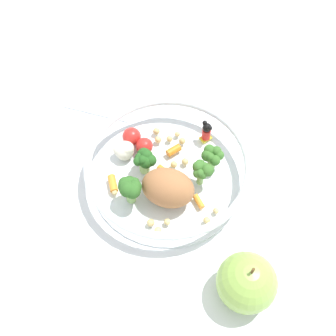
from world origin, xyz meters
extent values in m
plane|color=white|center=(0.00, 0.00, 0.00)|extent=(2.40, 2.40, 0.00)
cylinder|color=white|center=(0.01, 0.01, 0.00)|extent=(0.25, 0.25, 0.01)
torus|color=white|center=(0.01, 0.01, 0.04)|extent=(0.26, 0.26, 0.01)
ellipsoid|color=#9E663D|center=(0.02, -0.03, 0.04)|extent=(0.09, 0.07, 0.06)
cylinder|color=#8EB766|center=(-0.03, 0.02, 0.02)|extent=(0.02, 0.02, 0.02)
sphere|color=#23561E|center=(-0.01, 0.02, 0.04)|extent=(0.02, 0.02, 0.02)
sphere|color=#23561E|center=(-0.02, 0.02, 0.04)|extent=(0.02, 0.02, 0.02)
sphere|color=#23561E|center=(-0.03, 0.03, 0.04)|extent=(0.02, 0.02, 0.02)
sphere|color=#23561E|center=(-0.03, 0.02, 0.04)|extent=(0.02, 0.02, 0.02)
sphere|color=#23561E|center=(-0.03, 0.02, 0.04)|extent=(0.02, 0.02, 0.02)
sphere|color=#23561E|center=(-0.03, 0.01, 0.04)|extent=(0.01, 0.01, 0.01)
sphere|color=#23561E|center=(-0.03, 0.01, 0.04)|extent=(0.02, 0.02, 0.02)
sphere|color=#23561E|center=(-0.02, 0.01, 0.04)|extent=(0.02, 0.02, 0.02)
cylinder|color=#7FAD5B|center=(0.06, 0.01, 0.02)|extent=(0.01, 0.01, 0.02)
sphere|color=#386B28|center=(0.07, 0.01, 0.05)|extent=(0.02, 0.02, 0.02)
sphere|color=#386B28|center=(0.07, 0.01, 0.04)|extent=(0.02, 0.02, 0.02)
sphere|color=#386B28|center=(0.06, 0.02, 0.04)|extent=(0.02, 0.02, 0.02)
sphere|color=#386B28|center=(0.06, 0.01, 0.05)|extent=(0.02, 0.02, 0.02)
sphere|color=#386B28|center=(0.06, 0.00, 0.04)|extent=(0.01, 0.01, 0.01)
sphere|color=#386B28|center=(0.06, 0.00, 0.05)|extent=(0.01, 0.01, 0.01)
sphere|color=#386B28|center=(0.07, 0.00, 0.04)|extent=(0.01, 0.01, 0.01)
cylinder|color=#7FAD5B|center=(0.08, 0.04, 0.02)|extent=(0.01, 0.01, 0.02)
sphere|color=#386B28|center=(0.09, 0.04, 0.04)|extent=(0.02, 0.02, 0.02)
sphere|color=#386B28|center=(0.08, 0.05, 0.04)|extent=(0.02, 0.02, 0.02)
sphere|color=#386B28|center=(0.07, 0.05, 0.04)|extent=(0.02, 0.02, 0.02)
sphere|color=#386B28|center=(0.07, 0.04, 0.04)|extent=(0.02, 0.02, 0.02)
sphere|color=#386B28|center=(0.08, 0.03, 0.04)|extent=(0.01, 0.01, 0.01)
sphere|color=#386B28|center=(0.08, 0.03, 0.04)|extent=(0.02, 0.02, 0.02)
cylinder|color=#7FAD5B|center=(-0.04, -0.04, 0.02)|extent=(0.01, 0.01, 0.02)
sphere|color=#2D6023|center=(-0.03, -0.04, 0.05)|extent=(0.02, 0.02, 0.02)
sphere|color=#2D6023|center=(-0.03, -0.03, 0.05)|extent=(0.02, 0.02, 0.02)
sphere|color=#2D6023|center=(-0.04, -0.03, 0.05)|extent=(0.02, 0.02, 0.02)
sphere|color=#2D6023|center=(-0.04, -0.04, 0.05)|extent=(0.02, 0.02, 0.02)
sphere|color=#2D6023|center=(-0.04, -0.04, 0.05)|extent=(0.02, 0.02, 0.02)
sphere|color=#2D6023|center=(-0.04, -0.05, 0.05)|extent=(0.02, 0.02, 0.02)
sphere|color=#2D6023|center=(-0.03, -0.05, 0.05)|extent=(0.02, 0.02, 0.02)
sphere|color=silver|center=(-0.06, 0.04, 0.03)|extent=(0.02, 0.02, 0.02)
sphere|color=silver|center=(-0.06, 0.04, 0.02)|extent=(0.03, 0.03, 0.03)
sphere|color=silver|center=(-0.06, 0.04, 0.02)|extent=(0.03, 0.03, 0.03)
sphere|color=silver|center=(-0.07, 0.04, 0.02)|extent=(0.02, 0.02, 0.02)
sphere|color=silver|center=(-0.06, 0.04, 0.02)|extent=(0.03, 0.03, 0.03)
sphere|color=silver|center=(-0.06, 0.04, 0.02)|extent=(0.02, 0.02, 0.02)
cube|color=yellow|center=(0.07, 0.09, 0.01)|extent=(0.02, 0.02, 0.00)
cylinder|color=red|center=(0.07, 0.09, 0.02)|extent=(0.02, 0.02, 0.02)
sphere|color=black|center=(0.07, 0.09, 0.04)|extent=(0.02, 0.02, 0.02)
sphere|color=black|center=(0.06, 0.10, 0.04)|extent=(0.01, 0.01, 0.01)
sphere|color=black|center=(0.07, 0.09, 0.04)|extent=(0.01, 0.01, 0.01)
cylinder|color=orange|center=(0.07, -0.03, 0.01)|extent=(0.02, 0.02, 0.01)
cylinder|color=orange|center=(0.01, 0.01, 0.01)|extent=(0.03, 0.03, 0.01)
cylinder|color=orange|center=(0.02, 0.06, 0.02)|extent=(0.03, 0.03, 0.01)
cylinder|color=orange|center=(-0.07, -0.02, 0.01)|extent=(0.02, 0.03, 0.01)
sphere|color=red|center=(-0.03, 0.05, 0.02)|extent=(0.03, 0.03, 0.03)
sphere|color=red|center=(-0.06, 0.07, 0.02)|extent=(0.03, 0.03, 0.03)
sphere|color=tan|center=(0.00, -0.08, 0.01)|extent=(0.01, 0.01, 0.01)
sphere|color=#D1B775|center=(-0.06, -0.03, 0.01)|extent=(0.01, 0.01, 0.01)
sphere|color=#D1B775|center=(0.09, -0.04, 0.01)|extent=(0.01, 0.01, 0.01)
sphere|color=tan|center=(0.02, 0.03, 0.01)|extent=(0.01, 0.01, 0.01)
sphere|color=#D1B775|center=(0.02, 0.09, 0.01)|extent=(0.01, 0.01, 0.01)
sphere|color=tan|center=(0.01, 0.08, 0.01)|extent=(0.01, 0.01, 0.01)
sphere|color=#D1B775|center=(-0.01, 0.08, 0.01)|extent=(0.01, 0.01, 0.01)
sphere|color=tan|center=(-0.02, 0.09, 0.01)|extent=(0.01, 0.01, 0.01)
sphere|color=#D1B775|center=(0.04, 0.04, 0.01)|extent=(0.01, 0.01, 0.01)
sphere|color=tan|center=(0.08, -0.06, 0.01)|extent=(0.01, 0.01, 0.01)
sphere|color=#D1B775|center=(0.02, -0.07, 0.01)|extent=(0.01, 0.01, 0.01)
sphere|color=#D1B775|center=(0.01, -0.09, 0.01)|extent=(0.01, 0.01, 0.01)
sphere|color=tan|center=(0.03, 0.08, 0.01)|extent=(0.01, 0.01, 0.01)
sphere|color=#8CB74C|center=(0.14, -0.15, 0.04)|extent=(0.08, 0.08, 0.08)
cylinder|color=brown|center=(0.14, -0.15, 0.09)|extent=(0.00, 0.00, 0.01)
cube|color=white|center=(-0.13, 0.18, 0.00)|extent=(0.14, 0.13, 0.01)
camera|label=1|loc=(0.06, -0.33, 0.56)|focal=43.26mm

